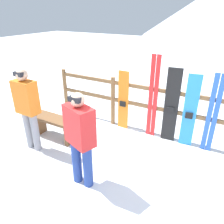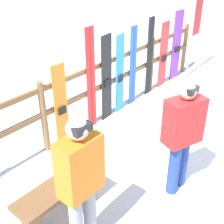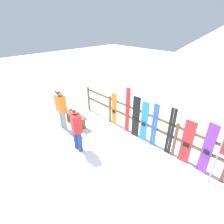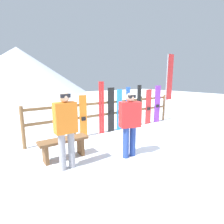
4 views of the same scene
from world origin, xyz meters
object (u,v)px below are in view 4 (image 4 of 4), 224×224
person_orange (66,126)px  ski_pair_blue (128,108)px  snowboard_purple (157,104)px  rental_flag (169,82)px  bench (64,144)px  snowboard_black_stripe (111,110)px  person_red (130,121)px  snowboard_blue (119,110)px  snowboard_orange (83,117)px  ski_pair_black (139,106)px  snowboard_red (148,107)px  ski_pair_red (102,108)px

person_orange → ski_pair_blue: (3.05, 1.65, -0.16)m
snowboard_purple → rental_flag: bearing=-24.9°
bench → snowboard_black_stripe: size_ratio=0.72×
snowboard_purple → person_orange: bearing=-160.8°
person_orange → person_red: (1.45, -0.31, -0.06)m
bench → person_orange: size_ratio=0.70×
person_orange → snowboard_black_stripe: bearing=35.9°
bench → snowboard_blue: (2.53, 1.15, 0.39)m
snowboard_orange → snowboard_black_stripe: bearing=0.0°
ski_pair_black → rental_flag: bearing=-7.5°
snowboard_orange → person_red: bearing=-82.1°
snowboard_black_stripe → ski_pair_black: (1.35, 0.00, 0.03)m
snowboard_orange → rental_flag: size_ratio=0.48×
snowboard_purple → person_red: bearing=-149.1°
snowboard_blue → rental_flag: (2.49, -0.20, 1.01)m
snowboard_black_stripe → snowboard_red: snowboard_black_stripe is taller
snowboard_red → rental_flag: 1.44m
bench → snowboard_orange: size_ratio=0.83×
bench → ski_pair_black: 3.73m
ski_pair_blue → snowboard_purple: bearing=-0.1°
ski_pair_red → snowboard_blue: bearing=-0.3°
snowboard_purple → ski_pair_red: bearing=179.9°
snowboard_red → snowboard_purple: (0.55, 0.00, 0.07)m
person_red → snowboard_orange: person_red is taller
bench → ski_pair_black: (3.51, 1.15, 0.46)m
snowboard_black_stripe → rental_flag: rental_flag is taller
snowboard_black_stripe → rental_flag: bearing=-3.9°
snowboard_black_stripe → snowboard_blue: 0.38m
ski_pair_red → snowboard_blue: (0.77, -0.00, -0.15)m
person_orange → ski_pair_blue: bearing=28.4°
snowboard_red → snowboard_blue: bearing=180.0°
ski_pair_red → snowboard_red: ski_pair_red is taller
ski_pair_red → snowboard_purple: bearing=-0.1°
person_orange → snowboard_purple: size_ratio=1.03×
bench → snowboard_orange: bearing=46.9°
bench → snowboard_purple: snowboard_purple is taller
ski_pair_red → snowboard_purple: ski_pair_red is taller
snowboard_orange → snowboard_blue: size_ratio=0.91×
snowboard_orange → ski_pair_blue: ski_pair_blue is taller
person_red → rental_flag: rental_flag is taller
bench → person_red: 1.65m
snowboard_orange → snowboard_blue: 1.46m
person_orange → snowboard_orange: size_ratio=1.19×
person_orange → snowboard_red: bearing=21.6°
ski_pair_blue → rental_flag: (2.08, -0.20, 0.97)m
person_orange → snowboard_black_stripe: (2.27, 1.64, -0.16)m
snowboard_red → person_orange: bearing=-158.4°
snowboard_blue → snowboard_black_stripe: bearing=180.0°
bench → ski_pair_red: ski_pair_red is taller
person_red → ski_pair_blue: ski_pair_blue is taller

